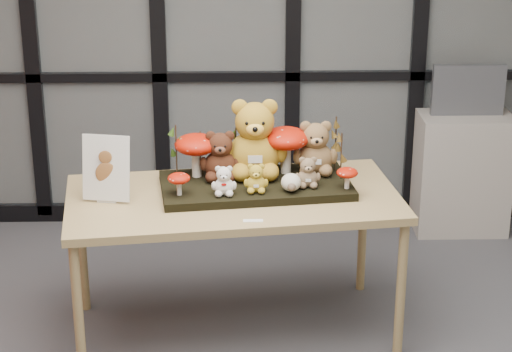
{
  "coord_description": "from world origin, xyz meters",
  "views": [
    {
      "loc": [
        0.05,
        -3.64,
        2.66
      ],
      "look_at": [
        0.16,
        0.85,
        0.94
      ],
      "focal_mm": 65.0,
      "sensor_mm": 36.0,
      "label": 1
    }
  ],
  "objects_px": {
    "mushroom_back_left": "(196,154)",
    "cabinet": "(462,173)",
    "bear_white_bow": "(224,179)",
    "monitor": "(468,90)",
    "bear_pooh_yellow": "(255,133)",
    "sign_holder": "(106,171)",
    "diorama_tray": "(256,186)",
    "bear_small_yellow": "(256,176)",
    "bear_brown_medium": "(220,152)",
    "bear_beige_small": "(308,170)",
    "display_table": "(233,207)",
    "mushroom_front_right": "(347,177)",
    "bear_tan_back": "(315,144)",
    "mushroom_front_left": "(179,183)",
    "plush_cream_hedgehog": "(291,182)",
    "mushroom_back_right": "(286,148)"
  },
  "relations": [
    {
      "from": "mushroom_back_left",
      "to": "bear_small_yellow",
      "type": "bearing_deg",
      "value": -35.9
    },
    {
      "from": "bear_brown_medium",
      "to": "cabinet",
      "type": "xyz_separation_m",
      "value": [
        1.63,
        1.22,
        -0.6
      ]
    },
    {
      "from": "mushroom_front_left",
      "to": "mushroom_front_right",
      "type": "bearing_deg",
      "value": 4.48
    },
    {
      "from": "bear_small_yellow",
      "to": "mushroom_back_right",
      "type": "height_order",
      "value": "mushroom_back_right"
    },
    {
      "from": "display_table",
      "to": "bear_brown_medium",
      "type": "relative_size",
      "value": 6.28
    },
    {
      "from": "mushroom_front_right",
      "to": "sign_holder",
      "type": "distance_m",
      "value": 1.25
    },
    {
      "from": "plush_cream_hedgehog",
      "to": "mushroom_back_right",
      "type": "relative_size",
      "value": 0.37
    },
    {
      "from": "bear_pooh_yellow",
      "to": "bear_small_yellow",
      "type": "distance_m",
      "value": 0.3
    },
    {
      "from": "plush_cream_hedgehog",
      "to": "mushroom_front_left",
      "type": "xyz_separation_m",
      "value": [
        -0.58,
        -0.04,
        0.01
      ]
    },
    {
      "from": "display_table",
      "to": "mushroom_front_left",
      "type": "height_order",
      "value": "mushroom_front_left"
    },
    {
      "from": "plush_cream_hedgehog",
      "to": "cabinet",
      "type": "relative_size",
      "value": 0.13
    },
    {
      "from": "display_table",
      "to": "bear_pooh_yellow",
      "type": "xyz_separation_m",
      "value": [
        0.12,
        0.2,
        0.34
      ]
    },
    {
      "from": "bear_tan_back",
      "to": "bear_beige_small",
      "type": "relative_size",
      "value": 1.79
    },
    {
      "from": "bear_tan_back",
      "to": "mushroom_front_right",
      "type": "relative_size",
      "value": 2.57
    },
    {
      "from": "display_table",
      "to": "mushroom_front_right",
      "type": "height_order",
      "value": "mushroom_front_right"
    },
    {
      "from": "mushroom_back_left",
      "to": "bear_brown_medium",
      "type": "bearing_deg",
      "value": -13.27
    },
    {
      "from": "bear_small_yellow",
      "to": "mushroom_back_left",
      "type": "distance_m",
      "value": 0.39
    },
    {
      "from": "diorama_tray",
      "to": "cabinet",
      "type": "distance_m",
      "value": 1.97
    },
    {
      "from": "diorama_tray",
      "to": "bear_beige_small",
      "type": "bearing_deg",
      "value": -21.01
    },
    {
      "from": "bear_beige_small",
      "to": "sign_holder",
      "type": "relative_size",
      "value": 0.51
    },
    {
      "from": "display_table",
      "to": "diorama_tray",
      "type": "relative_size",
      "value": 1.83
    },
    {
      "from": "mushroom_back_right",
      "to": "mushroom_front_left",
      "type": "relative_size",
      "value": 2.18
    },
    {
      "from": "bear_brown_medium",
      "to": "sign_holder",
      "type": "distance_m",
      "value": 0.62
    },
    {
      "from": "mushroom_back_left",
      "to": "mushroom_front_left",
      "type": "relative_size",
      "value": 2.02
    },
    {
      "from": "plush_cream_hedgehog",
      "to": "mushroom_back_left",
      "type": "height_order",
      "value": "mushroom_back_left"
    },
    {
      "from": "diorama_tray",
      "to": "bear_small_yellow",
      "type": "xyz_separation_m",
      "value": [
        -0.0,
        -0.14,
        0.11
      ]
    },
    {
      "from": "bear_tan_back",
      "to": "mushroom_front_right",
      "type": "xyz_separation_m",
      "value": [
        0.15,
        -0.25,
        -0.1
      ]
    },
    {
      "from": "sign_holder",
      "to": "display_table",
      "type": "bearing_deg",
      "value": 16.09
    },
    {
      "from": "plush_cream_hedgehog",
      "to": "bear_pooh_yellow",
      "type": "bearing_deg",
      "value": 118.33
    },
    {
      "from": "mushroom_back_left",
      "to": "cabinet",
      "type": "distance_m",
      "value": 2.2
    },
    {
      "from": "bear_pooh_yellow",
      "to": "sign_holder",
      "type": "bearing_deg",
      "value": -168.18
    },
    {
      "from": "cabinet",
      "to": "monitor",
      "type": "height_order",
      "value": "monitor"
    },
    {
      "from": "diorama_tray",
      "to": "mushroom_front_right",
      "type": "xyz_separation_m",
      "value": [
        0.48,
        -0.11,
        0.08
      ]
    },
    {
      "from": "diorama_tray",
      "to": "sign_holder",
      "type": "height_order",
      "value": "sign_holder"
    },
    {
      "from": "mushroom_front_right",
      "to": "cabinet",
      "type": "distance_m",
      "value": 1.76
    },
    {
      "from": "sign_holder",
      "to": "monitor",
      "type": "bearing_deg",
      "value": 43.64
    },
    {
      "from": "display_table",
      "to": "monitor",
      "type": "relative_size",
      "value": 3.81
    },
    {
      "from": "bear_white_bow",
      "to": "mushroom_front_right",
      "type": "distance_m",
      "value": 0.65
    },
    {
      "from": "bear_small_yellow",
      "to": "cabinet",
      "type": "distance_m",
      "value": 2.09
    },
    {
      "from": "bear_brown_medium",
      "to": "bear_small_yellow",
      "type": "bearing_deg",
      "value": -53.95
    },
    {
      "from": "cabinet",
      "to": "plush_cream_hedgehog",
      "type": "bearing_deg",
      "value": -131.82
    },
    {
      "from": "bear_small_yellow",
      "to": "monitor",
      "type": "xyz_separation_m",
      "value": [
        1.45,
        1.43,
        0.05
      ]
    },
    {
      "from": "mushroom_back_left",
      "to": "bear_white_bow",
      "type": "bearing_deg",
      "value": -60.58
    },
    {
      "from": "bear_white_bow",
      "to": "bear_brown_medium",
      "type": "bearing_deg",
      "value": 87.76
    },
    {
      "from": "bear_white_bow",
      "to": "mushroom_front_right",
      "type": "xyz_separation_m",
      "value": [
        0.64,
        0.07,
        -0.02
      ]
    },
    {
      "from": "diorama_tray",
      "to": "bear_pooh_yellow",
      "type": "height_order",
      "value": "bear_pooh_yellow"
    },
    {
      "from": "bear_tan_back",
      "to": "bear_small_yellow",
      "type": "height_order",
      "value": "bear_tan_back"
    },
    {
      "from": "display_table",
      "to": "mushroom_back_left",
      "type": "xyz_separation_m",
      "value": [
        -0.2,
        0.17,
        0.24
      ]
    },
    {
      "from": "cabinet",
      "to": "mushroom_back_left",
      "type": "bearing_deg",
      "value": -146.06
    },
    {
      "from": "bear_white_bow",
      "to": "monitor",
      "type": "xyz_separation_m",
      "value": [
        1.61,
        1.47,
        0.05
      ]
    }
  ]
}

